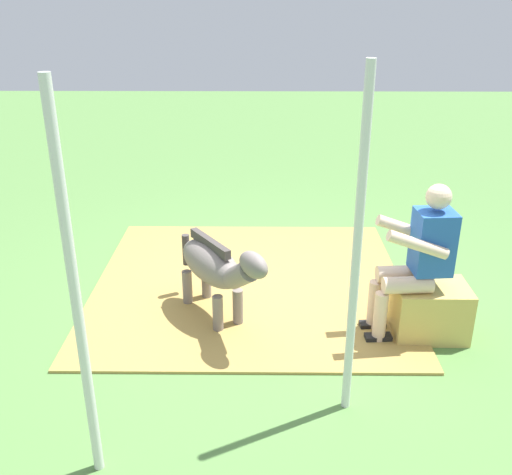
% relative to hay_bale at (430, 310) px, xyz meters
% --- Properties ---
extents(ground_plane, '(24.00, 24.00, 0.00)m').
position_rel_hay_bale_xyz_m(ground_plane, '(1.25, -0.62, -0.23)').
color(ground_plane, '#568442').
extents(hay_patch, '(3.02, 2.93, 0.02)m').
position_rel_hay_bale_xyz_m(hay_patch, '(1.54, -0.87, -0.22)').
color(hay_patch, '#AD8C47').
rests_on(hay_patch, ground).
extents(hay_bale, '(0.60, 0.44, 0.45)m').
position_rel_hay_bale_xyz_m(hay_bale, '(0.00, 0.00, 0.00)').
color(hay_bale, tan).
rests_on(hay_bale, ground).
extents(person_seated, '(0.68, 0.44, 1.33)m').
position_rel_hay_bale_xyz_m(person_seated, '(0.16, 0.01, 0.51)').
color(person_seated, beige).
rests_on(person_seated, ground).
extents(pony_standing, '(0.91, 1.18, 0.87)m').
position_rel_hay_bale_xyz_m(pony_standing, '(1.81, -0.23, 0.29)').
color(pony_standing, slate).
rests_on(pony_standing, ground).
extents(tent_pole_left, '(0.06, 0.06, 2.37)m').
position_rel_hay_bale_xyz_m(tent_pole_left, '(0.82, 0.94, 0.96)').
color(tent_pole_left, silver).
rests_on(tent_pole_left, ground).
extents(tent_pole_right, '(0.06, 0.06, 2.37)m').
position_rel_hay_bale_xyz_m(tent_pole_right, '(2.42, 1.53, 0.96)').
color(tent_pole_right, silver).
rests_on(tent_pole_right, ground).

